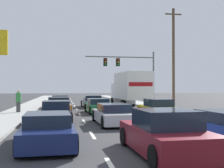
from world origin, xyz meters
The scene contains 17 objects.
ground_plane centered at (0.00, 25.00, 0.00)m, with size 140.00×140.00×0.00m, color #333335.
sidewalk_right centered at (6.47, 20.00, 0.07)m, with size 2.45×80.00×0.14m, color #9E9E99.
sidewalk_left centered at (-6.47, 20.00, 0.07)m, with size 2.45×80.00×0.14m, color #9E9E99.
lane_markings centered at (0.00, 20.65, 0.00)m, with size 3.54×57.00×0.01m.
car_tan centered at (-3.30, 20.74, 0.58)m, with size 1.99×4.58×1.25m.
car_orange centered at (-3.31, 14.20, 0.58)m, with size 2.04×4.43×1.28m.
car_black centered at (-3.35, 8.15, 0.56)m, with size 1.87×4.15×1.26m.
car_navy centered at (-3.47, 1.22, 0.54)m, with size 2.00×4.31×1.14m.
car_gray centered at (0.00, 20.38, 0.56)m, with size 2.11×4.68×1.23m.
car_green centered at (-0.17, 13.76, 0.54)m, with size 1.97×4.16×1.15m.
car_silver centered at (-0.19, 6.58, 0.54)m, with size 1.97×4.48×1.14m.
car_maroon centered at (0.11, -0.76, 0.61)m, with size 2.06×4.22×1.37m.
box_truck centered at (3.47, 18.01, 1.98)m, with size 2.71×7.61×3.45m.
car_yellow centered at (3.37, 9.28, 0.58)m, with size 1.91×4.26×1.27m.
traffic_signal_mast centered at (4.62, 25.15, 4.73)m, with size 8.63×0.69×6.54m.
utility_pole_mid centered at (8.47, 19.26, 5.33)m, with size 1.80×0.28×10.37m.
pedestrian_near_corner centered at (-6.37, 13.91, 0.98)m, with size 0.38×0.38×1.69m.
Camera 1 is at (-2.93, -8.99, 2.03)m, focal length 45.53 mm.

